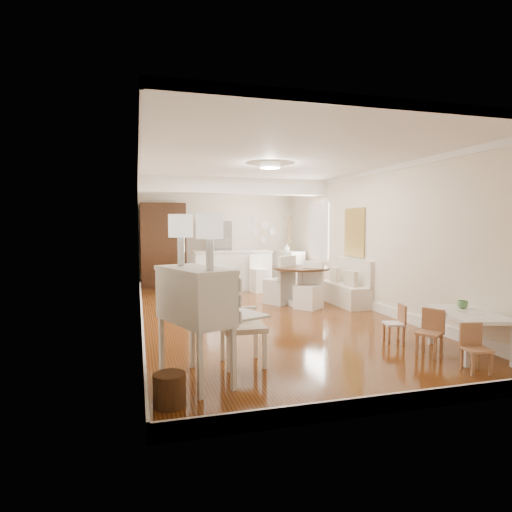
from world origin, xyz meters
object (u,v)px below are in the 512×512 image
breakfast_counter (232,270)px  pantry_cabinet (163,245)px  sideboard (289,268)px  kids_table (469,333)px  gustavian_armchair (243,326)px  kids_chair_c (477,348)px  dining_table (301,286)px  kids_chair_a (430,333)px  secretary_bureau (195,325)px  kids_chair_b (394,323)px  slip_chair_far (279,280)px  bar_stool_right (259,274)px  bar_stool_left (204,273)px  wicker_basket (169,390)px  fridge (231,253)px  slip_chair_near (308,285)px

breakfast_counter → pantry_cabinet: 2.11m
breakfast_counter → sideboard: 1.73m
kids_table → breakfast_counter: bearing=105.9°
pantry_cabinet → gustavian_armchair: bearing=-85.6°
kids_chair_c → dining_table: 4.45m
kids_chair_a → kids_chair_c: bearing=-25.2°
secretary_bureau → breakfast_counter: (1.80, 6.34, -0.11)m
kids_chair_b → slip_chair_far: slip_chair_far is taller
secretary_bureau → gustavian_armchair: size_ratio=1.30×
kids_chair_c → bar_stool_right: 6.42m
bar_stool_left → kids_chair_a: bearing=-72.8°
kids_table → breakfast_counter: size_ratio=0.55×
wicker_basket → secretary_bureau: bearing=59.7°
kids_table → fridge: (-1.60, 7.37, 0.62)m
bar_stool_left → pantry_cabinet: size_ratio=0.44×
fridge → kids_table: bearing=-77.7°
breakfast_counter → slip_chair_far: bearing=-75.5°
pantry_cabinet → kids_chair_c: bearing=-69.0°
kids_chair_c → fridge: fridge is taller
kids_chair_a → bar_stool_right: bar_stool_right is taller
secretary_bureau → kids_chair_c: 3.24m
gustavian_armchair → kids_chair_c: gustavian_armchair is taller
secretary_bureau → bar_stool_left: secretary_bureau is taller
slip_chair_near → wicker_basket: bearing=-74.7°
bar_stool_right → pantry_cabinet: 2.87m
gustavian_armchair → wicker_basket: gustavian_armchair is taller
bar_stool_right → fridge: size_ratio=0.53×
gustavian_armchair → kids_chair_b: bearing=-79.5°
wicker_basket → sideboard: size_ratio=0.30×
wicker_basket → fridge: size_ratio=0.17×
wicker_basket → kids_chair_a: 3.46m
kids_chair_c → pantry_cabinet: bearing=120.4°
slip_chair_far → slip_chair_near: bearing=90.4°
kids_table → kids_chair_b: 0.99m
wicker_basket → kids_chair_c: (3.49, -0.03, 0.13)m
wicker_basket → slip_chair_far: slip_chair_far is taller
secretary_bureau → kids_chair_b: size_ratio=2.23×
slip_chair_far → secretary_bureau: bearing=30.8°
kids_chair_c → fridge: (-1.16, 7.97, 0.61)m
kids_chair_a → sideboard: sideboard is taller
wicker_basket → slip_chair_far: bearing=60.4°
bar_stool_right → wicker_basket: bearing=-127.1°
breakfast_counter → fridge: 1.14m
kids_chair_b → fridge: 6.69m
secretary_bureau → slip_chair_far: (2.36, 4.17, -0.10)m
slip_chair_near → bar_stool_left: bar_stool_left is taller
kids_chair_b → slip_chair_far: 3.43m
fridge → breakfast_counter: bearing=-100.8°
gustavian_armchair → breakfast_counter: (1.17, 5.91, 0.03)m
dining_table → pantry_cabinet: size_ratio=0.52×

